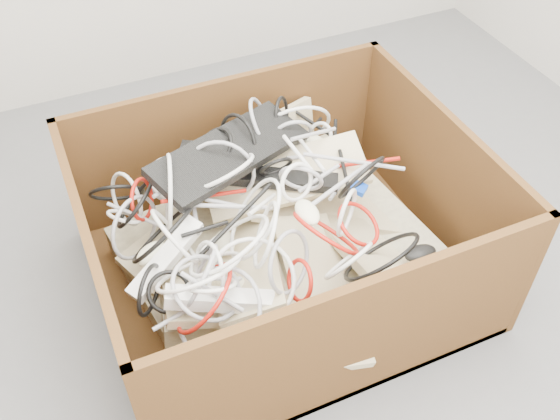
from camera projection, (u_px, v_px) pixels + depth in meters
name	position (u px, v px, depth m)	size (l,w,h in m)	color
ground	(336.00, 302.00, 2.02)	(3.00, 3.00, 0.00)	#58585B
cardboard_box	(278.00, 253.00, 1.99)	(1.13, 0.94, 0.50)	#432C10
keyboard_pile	(274.00, 216.00, 1.91)	(0.92, 0.92, 0.38)	beige
mice_scatter	(263.00, 219.00, 1.80)	(0.81, 0.59, 0.23)	beige
power_strip_left	(166.00, 259.00, 1.69)	(0.27, 0.05, 0.04)	white
power_strip_right	(220.00, 300.00, 1.59)	(0.28, 0.05, 0.04)	white
vga_plug	(359.00, 188.00, 1.90)	(0.04, 0.04, 0.02)	blue
cable_tangle	(236.00, 217.00, 1.75)	(0.90, 0.84, 0.37)	silver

